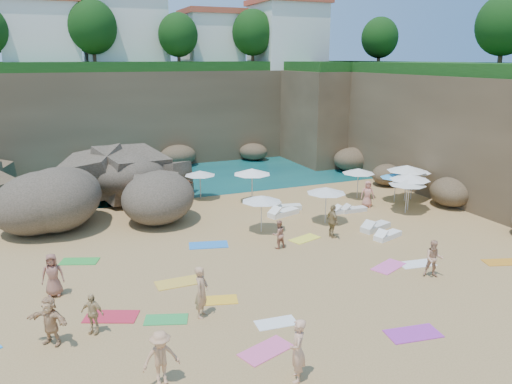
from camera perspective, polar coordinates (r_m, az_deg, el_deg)
name	(u,v)px	position (r m, az deg, el deg)	size (l,w,h in m)	color
ground	(242,250)	(24.67, -1.62, -6.64)	(120.00, 120.00, 0.00)	tan
seawater	(137,149)	(52.84, -13.43, 4.75)	(120.00, 120.00, 0.00)	#0C4751
cliff_back	(165,115)	(47.78, -10.32, 8.70)	(44.00, 8.00, 8.00)	brown
cliff_right	(438,128)	(40.36, 20.10, 6.89)	(8.00, 30.00, 8.00)	brown
cliff_corner	(332,113)	(48.72, 8.73, 8.89)	(10.00, 12.00, 8.00)	brown
rock_promontory	(12,193)	(38.61, -26.13, -0.15)	(12.00, 7.00, 2.00)	brown
clifftop_buildings	(170,34)	(48.53, -9.80, 17.39)	(28.48, 9.48, 7.00)	white
clifftop_trees	(210,31)	(42.97, -5.32, 17.88)	(35.60, 23.82, 4.40)	#11380F
rock_outcrop	(113,216)	(31.03, -16.00, -2.62)	(8.90, 6.67, 3.56)	brown
parasol_0	(200,173)	(33.07, -6.43, 2.17)	(2.06, 2.06, 1.95)	silver
parasol_1	(252,171)	(31.89, -0.46, 2.37)	(2.42, 2.42, 2.29)	silver
parasol_2	(358,171)	(33.77, 11.63, 2.37)	(2.16, 2.16, 2.04)	silver
parasol_3	(407,168)	(33.77, 16.87, 2.62)	(2.55, 2.55, 2.41)	silver
parasol_4	(413,170)	(34.40, 17.51, 2.45)	(2.32, 2.32, 2.19)	silver
parasol_5	(326,190)	(28.29, 8.03, 0.21)	(2.23, 2.23, 2.11)	silver
parasol_7	(408,182)	(31.21, 16.94, 1.08)	(2.22, 2.22, 2.10)	silver
parasol_8	(410,177)	(31.81, 17.20, 1.66)	(2.43, 2.43, 2.30)	silver
parasol_9	(261,199)	(26.61, 0.62, -0.75)	(2.15, 2.15, 2.03)	silver
parasol_10	(396,175)	(33.54, 15.71, 1.84)	(2.03, 2.03, 1.92)	silver
lounger_0	(283,213)	(29.90, 3.16, -2.39)	(2.01, 0.67, 0.31)	white
lounger_1	(345,210)	(30.91, 10.11, -2.08)	(1.62, 0.54, 0.25)	white
lounger_2	(354,210)	(31.15, 11.12, -2.00)	(1.62, 0.54, 0.25)	silver
lounger_3	(376,227)	(28.19, 13.50, -3.92)	(1.93, 0.64, 0.30)	silver
lounger_4	(287,207)	(31.07, 3.52, -1.75)	(1.82, 0.61, 0.28)	silver
lounger_5	(388,236)	(27.07, 14.83, -4.85)	(1.74, 0.58, 0.27)	white
towel_1	(266,350)	(16.87, 1.15, -17.65)	(1.76, 0.88, 0.03)	#EF5C97
towel_2	(217,300)	(19.91, -4.43, -12.22)	(1.56, 0.78, 0.03)	yellow
towel_3	(166,319)	(18.83, -10.23, -14.14)	(1.54, 0.77, 0.03)	green
towel_4	(178,282)	(21.51, -8.87, -10.18)	(1.86, 0.93, 0.03)	gold
towel_5	(276,323)	(18.36, 2.31, -14.72)	(1.47, 0.73, 0.03)	white
towel_6	(413,334)	(18.52, 17.52, -15.18)	(1.85, 0.92, 0.03)	purple
towel_7	(111,317)	(19.46, -16.22, -13.51)	(1.89, 0.94, 0.03)	red
towel_8	(209,245)	(25.36, -5.45, -6.04)	(1.94, 0.97, 0.03)	#297DDE
towel_9	(389,266)	(23.55, 14.92, -8.23)	(1.73, 0.87, 0.03)	pink
towel_10	(501,262)	(25.83, 26.19, -7.21)	(1.55, 0.78, 0.03)	orange
towel_11	(79,261)	(24.72, -19.53, -7.47)	(1.71, 0.85, 0.03)	green
towel_12	(305,239)	(26.21, 5.60, -5.34)	(1.63, 0.82, 0.03)	#FBF042
towel_13	(417,264)	(24.19, 17.88, -7.83)	(1.63, 0.82, 0.03)	white
person_stand_0	(202,292)	(18.46, -6.24, -11.26)	(0.71, 0.46, 1.94)	tan
person_stand_1	(279,234)	(24.67, 2.59, -4.85)	(0.70, 0.55, 1.44)	#B6755B
person_stand_2	(132,199)	(30.78, -13.95, -0.77)	(1.23, 0.51, 1.90)	#DF967E
person_stand_3	(333,221)	(26.33, 8.75, -3.33)	(1.05, 0.44, 1.78)	#967A4B
person_stand_4	(367,194)	(32.11, 12.62, -0.22)	(0.83, 0.45, 1.70)	tan
person_stand_5	(180,184)	(34.06, -8.63, 0.94)	(1.67, 0.48, 1.80)	tan
person_stand_6	(298,350)	(15.15, 4.79, -17.59)	(0.71, 0.46, 1.94)	#E4A681
person_lie_0	(162,378)	(15.57, -10.69, -20.13)	(1.08, 1.66, 0.44)	tan
person_lie_1	(94,328)	(18.55, -18.06, -14.61)	(0.84, 1.43, 0.35)	tan
person_lie_2	(54,290)	(21.64, -22.04, -10.38)	(0.85, 1.73, 0.46)	#8E5847
person_lie_3	(52,338)	(18.36, -22.28, -15.19)	(1.54, 1.66, 0.44)	tan
person_lie_5	(433,270)	(22.97, 19.53, -8.43)	(0.79, 1.62, 0.61)	tan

